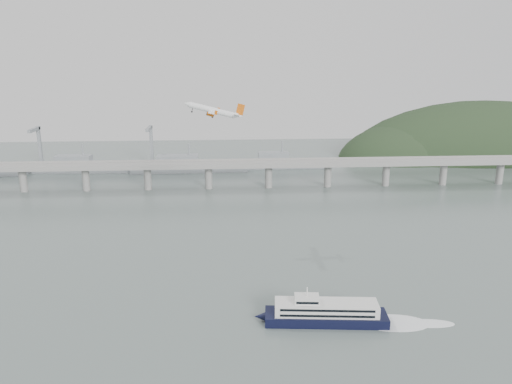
{
  "coord_description": "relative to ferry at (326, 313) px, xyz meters",
  "views": [
    {
      "loc": [
        -16.83,
        -203.73,
        106.93
      ],
      "look_at": [
        0.0,
        55.0,
        36.0
      ],
      "focal_mm": 35.0,
      "sensor_mm": 36.0,
      "label": 1
    }
  ],
  "objects": [
    {
      "name": "ferry",
      "position": [
        0.0,
        0.0,
        0.0
      ],
      "size": [
        83.15,
        19.79,
        15.68
      ],
      "rotation": [
        0.0,
        0.0,
        -0.1
      ],
      "color": "black",
      "rests_on": "ground"
    },
    {
      "name": "headland",
      "position": [
        261.01,
        351.98,
        -23.6
      ],
      "size": [
        365.0,
        155.0,
        156.0
      ],
      "color": "black",
      "rests_on": "ground"
    },
    {
      "name": "bridge",
      "position": [
        -25.32,
        220.23,
        13.4
      ],
      "size": [
        800.0,
        22.0,
        23.9
      ],
      "color": "gray",
      "rests_on": "ground"
    },
    {
      "name": "airliner",
      "position": [
        -46.31,
        99.12,
        72.93
      ],
      "size": [
        34.97,
        31.48,
        10.96
      ],
      "rotation": [
        0.05,
        -0.24,
        3.1
      ],
      "color": "white",
      "rests_on": "ground"
    },
    {
      "name": "distant_fleet",
      "position": [
        -179.53,
        285.31,
        1.97
      ],
      "size": [
        453.0,
        60.9,
        40.0
      ],
      "color": "slate",
      "rests_on": "ground"
    },
    {
      "name": "ground",
      "position": [
        -24.17,
        20.23,
        -4.25
      ],
      "size": [
        900.0,
        900.0,
        0.0
      ],
      "primitive_type": "plane",
      "color": "#55635F",
      "rests_on": "ground"
    }
  ]
}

